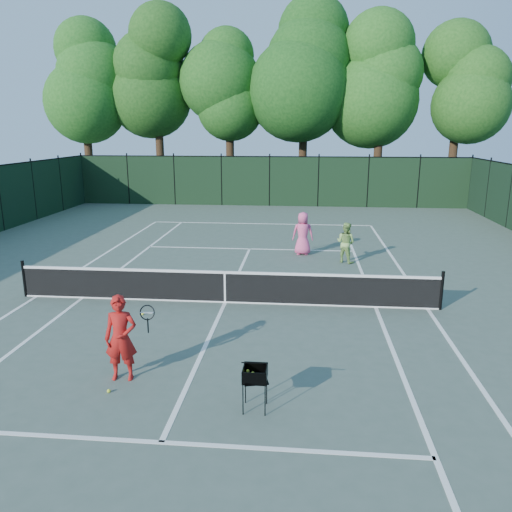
# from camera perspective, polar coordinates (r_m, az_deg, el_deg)

# --- Properties ---
(ground) EXTENTS (90.00, 90.00, 0.00)m
(ground) POSITION_cam_1_polar(r_m,az_deg,el_deg) (13.93, -3.55, -5.33)
(ground) COLOR #47574B
(ground) RESTS_ON ground
(sideline_doubles_left) EXTENTS (0.10, 23.77, 0.01)m
(sideline_doubles_left) POSITION_cam_1_polar(r_m,az_deg,el_deg) (15.72, -23.77, -4.25)
(sideline_doubles_left) COLOR white
(sideline_doubles_left) RESTS_ON ground
(sideline_doubles_right) EXTENTS (0.10, 23.77, 0.01)m
(sideline_doubles_right) POSITION_cam_1_polar(r_m,az_deg,el_deg) (14.19, 19.03, -5.74)
(sideline_doubles_right) COLOR white
(sideline_doubles_right) RESTS_ON ground
(sideline_singles_left) EXTENTS (0.10, 23.77, 0.01)m
(sideline_singles_left) POSITION_cam_1_polar(r_m,az_deg,el_deg) (15.11, -19.21, -4.54)
(sideline_singles_left) COLOR white
(sideline_singles_left) RESTS_ON ground
(sideline_singles_right) EXTENTS (0.10, 23.77, 0.01)m
(sideline_singles_right) POSITION_cam_1_polar(r_m,az_deg,el_deg) (13.92, 13.52, -5.72)
(sideline_singles_right) COLOR white
(sideline_singles_right) RESTS_ON ground
(baseline_far) EXTENTS (10.97, 0.10, 0.01)m
(baseline_far) POSITION_cam_1_polar(r_m,az_deg,el_deg) (25.36, 0.59, 3.71)
(baseline_far) COLOR white
(baseline_far) RESTS_ON ground
(service_line_near) EXTENTS (8.23, 0.10, 0.01)m
(service_line_near) POSITION_cam_1_polar(r_m,az_deg,el_deg) (8.32, -10.78, -20.19)
(service_line_near) COLOR white
(service_line_near) RESTS_ON ground
(service_line_far) EXTENTS (8.23, 0.10, 0.01)m
(service_line_far) POSITION_cam_1_polar(r_m,az_deg,el_deg) (20.02, -0.73, 0.83)
(service_line_far) COLOR white
(service_line_far) RESTS_ON ground
(center_service_line) EXTENTS (0.10, 12.80, 0.01)m
(center_service_line) POSITION_cam_1_polar(r_m,az_deg,el_deg) (13.93, -3.55, -5.32)
(center_service_line) COLOR white
(center_service_line) RESTS_ON ground
(tennis_net) EXTENTS (11.69, 0.09, 1.06)m
(tennis_net) POSITION_cam_1_polar(r_m,az_deg,el_deg) (13.78, -3.58, -3.46)
(tennis_net) COLOR black
(tennis_net) RESTS_ON ground
(fence_far) EXTENTS (24.00, 0.05, 3.00)m
(fence_far) POSITION_cam_1_polar(r_m,az_deg,el_deg) (31.19, 1.56, 8.49)
(fence_far) COLOR black
(fence_far) RESTS_ON ground
(tree_0) EXTENTS (6.40, 6.40, 13.14)m
(tree_0) POSITION_cam_1_polar(r_m,az_deg,el_deg) (37.77, -19.24, 18.88)
(tree_0) COLOR black
(tree_0) RESTS_ON ground
(tree_1) EXTENTS (6.80, 6.80, 13.98)m
(tree_1) POSITION_cam_1_polar(r_m,az_deg,el_deg) (36.60, -11.35, 20.38)
(tree_1) COLOR black
(tree_1) RESTS_ON ground
(tree_2) EXTENTS (6.00, 6.00, 12.40)m
(tree_2) POSITION_cam_1_polar(r_m,az_deg,el_deg) (35.26, -3.09, 19.29)
(tree_2) COLOR black
(tree_2) RESTS_ON ground
(tree_3) EXTENTS (7.00, 7.00, 14.45)m
(tree_3) POSITION_cam_1_polar(r_m,az_deg,el_deg) (35.52, 5.61, 21.28)
(tree_3) COLOR black
(tree_3) RESTS_ON ground
(tree_4) EXTENTS (6.20, 6.20, 12.97)m
(tree_4) POSITION_cam_1_polar(r_m,az_deg,el_deg) (35.07, 14.27, 19.60)
(tree_4) COLOR black
(tree_4) RESTS_ON ground
(tree_5) EXTENTS (5.80, 5.80, 12.23)m
(tree_5) POSITION_cam_1_polar(r_m,az_deg,el_deg) (36.55, 22.27, 18.09)
(tree_5) COLOR black
(tree_5) RESTS_ON ground
(coach) EXTENTS (0.89, 0.68, 1.68)m
(coach) POSITION_cam_1_polar(r_m,az_deg,el_deg) (9.90, -15.17, -9.03)
(coach) COLOR #AD1613
(coach) RESTS_ON ground
(player_pink) EXTENTS (0.81, 0.53, 1.64)m
(player_pink) POSITION_cam_1_polar(r_m,az_deg,el_deg) (19.07, 5.38, 2.59)
(player_pink) COLOR #E7518A
(player_pink) RESTS_ON ground
(player_green) EXTENTS (0.90, 0.85, 1.46)m
(player_green) POSITION_cam_1_polar(r_m,az_deg,el_deg) (18.15, 10.21, 1.53)
(player_green) COLOR #8FBD5E
(player_green) RESTS_ON ground
(ball_hopper) EXTENTS (0.50, 0.50, 0.79)m
(ball_hopper) POSITION_cam_1_polar(r_m,az_deg,el_deg) (8.66, -0.11, -13.35)
(ball_hopper) COLOR black
(ball_hopper) RESTS_ON ground
(loose_ball_near_cart) EXTENTS (0.07, 0.07, 0.07)m
(loose_ball_near_cart) POSITION_cam_1_polar(r_m,az_deg,el_deg) (9.82, -16.48, -14.57)
(loose_ball_near_cart) COLOR #D4E42E
(loose_ball_near_cart) RESTS_ON ground
(loose_ball_midcourt) EXTENTS (0.07, 0.07, 0.07)m
(loose_ball_midcourt) POSITION_cam_1_polar(r_m,az_deg,el_deg) (13.34, -12.83, -6.44)
(loose_ball_midcourt) COLOR yellow
(loose_ball_midcourt) RESTS_ON ground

